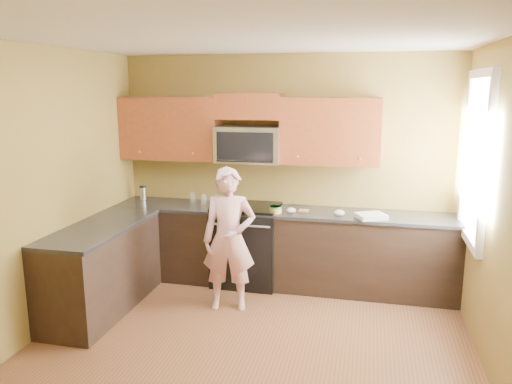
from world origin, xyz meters
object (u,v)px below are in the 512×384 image
(microwave, at_px, (249,162))
(butter_tub, at_px, (276,213))
(frying_pan, at_px, (231,210))
(travel_mug, at_px, (143,199))
(woman, at_px, (229,239))
(stove, at_px, (247,244))

(microwave, relative_size, butter_tub, 5.57)
(frying_pan, bearing_deg, travel_mug, 161.23)
(woman, bearing_deg, frying_pan, 91.81)
(stove, xyz_separation_m, frying_pan, (-0.12, -0.26, 0.47))
(frying_pan, distance_m, butter_tub, 0.51)
(stove, height_order, microwave, microwave)
(microwave, relative_size, frying_pan, 1.76)
(butter_tub, bearing_deg, microwave, 143.85)
(woman, height_order, butter_tub, woman)
(woman, distance_m, butter_tub, 0.72)
(frying_pan, bearing_deg, butter_tub, 10.98)
(woman, relative_size, travel_mug, 8.67)
(woman, bearing_deg, travel_mug, 135.96)
(travel_mug, bearing_deg, frying_pan, -17.95)
(stove, distance_m, microwave, 0.98)
(microwave, height_order, butter_tub, microwave)
(frying_pan, height_order, travel_mug, travel_mug)
(butter_tub, height_order, travel_mug, travel_mug)
(frying_pan, bearing_deg, microwave, 72.12)
(woman, relative_size, butter_tub, 11.11)
(travel_mug, bearing_deg, butter_tub, -9.94)
(butter_tub, bearing_deg, woman, -123.30)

